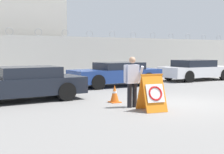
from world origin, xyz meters
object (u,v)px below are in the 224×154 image
traffic_cone_near (115,94)px  parked_car_front_coupe (24,83)px  barricade_sign (152,93)px  security_guard (132,80)px  parked_car_rear_sedan (116,74)px  parked_car_far_side (196,70)px

traffic_cone_near → parked_car_front_coupe: (-2.73, 1.95, 0.32)m
barricade_sign → traffic_cone_near: 1.94m
barricade_sign → security_guard: size_ratio=0.69×
parked_car_front_coupe → parked_car_rear_sedan: parked_car_front_coupe is taller
security_guard → parked_car_far_side: bearing=41.8°
parked_car_front_coupe → traffic_cone_near: bearing=142.3°
traffic_cone_near → parked_car_rear_sedan: (2.58, 4.51, 0.33)m
security_guard → parked_car_far_side: security_guard is taller
security_guard → parked_car_rear_sedan: size_ratio=0.35×
barricade_sign → parked_car_rear_sedan: parked_car_rear_sedan is taller
security_guard → traffic_cone_near: security_guard is taller
parked_car_front_coupe → parked_car_far_side: parked_car_far_side is taller
security_guard → traffic_cone_near: (-0.03, 1.11, -0.58)m
barricade_sign → parked_car_far_side: bearing=48.2°
barricade_sign → parked_car_far_side: (8.34, 6.88, 0.09)m
barricade_sign → traffic_cone_near: bearing=106.2°
traffic_cone_near → parked_car_rear_sedan: size_ratio=0.13×
security_guard → parked_car_front_coupe: (-2.76, 3.06, -0.26)m
traffic_cone_near → parked_car_front_coupe: parked_car_front_coupe is taller
parked_car_far_side → parked_car_front_coupe: bearing=-165.1°
parked_car_rear_sedan → parked_car_far_side: (6.01, 0.47, 0.01)m
parked_car_far_side → traffic_cone_near: bearing=-150.0°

